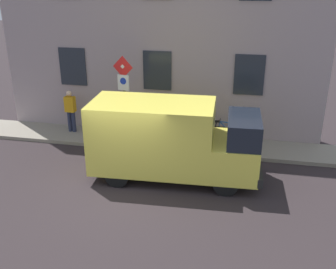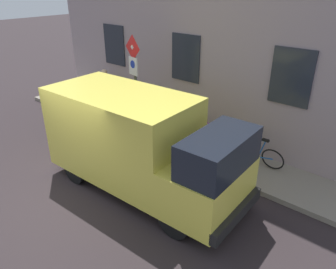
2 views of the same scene
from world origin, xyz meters
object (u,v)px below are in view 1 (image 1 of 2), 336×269
delivery_van (171,139)px  bicycle_black (210,132)px  sign_post_stacked (124,88)px  bicycle_blue (232,134)px  litter_bin (153,134)px  bicycle_purple (188,130)px  pedestrian (71,110)px

delivery_van → bicycle_black: (2.84, -0.94, -0.82)m
sign_post_stacked → bicycle_black: size_ratio=1.88×
bicycle_blue → litter_bin: 2.99m
sign_post_stacked → bicycle_blue: bearing=-76.7°
sign_post_stacked → litter_bin: bearing=-82.3°
bicycle_purple → litter_bin: litter_bin is taller
bicycle_black → pedestrian: (-0.10, 5.59, 0.56)m
sign_post_stacked → bicycle_purple: 2.99m
litter_bin → bicycle_purple: bearing=-56.8°
delivery_van → bicycle_purple: delivery_van is taller
sign_post_stacked → litter_bin: 2.00m
bicycle_purple → litter_bin: size_ratio=1.91×
delivery_van → pedestrian: delivery_van is taller
sign_post_stacked → delivery_van: size_ratio=0.60×
bicycle_purple → litter_bin: 1.44m
sign_post_stacked → delivery_van: (-1.92, -2.11, -0.98)m
sign_post_stacked → bicycle_purple: sign_post_stacked is taller
bicycle_black → delivery_van: bearing=73.2°
bicycle_black → bicycle_purple: bearing=1.4°
delivery_van → bicycle_blue: 3.45m
bicycle_blue → bicycle_black: same height
bicycle_blue → pedestrian: bearing=0.7°
sign_post_stacked → bicycle_purple: bearing=-67.3°
bicycle_purple → pedestrian: bearing=4.0°
delivery_van → litter_bin: (2.05, 1.11, -0.74)m
sign_post_stacked → litter_bin: sign_post_stacked is taller
sign_post_stacked → bicycle_blue: size_ratio=1.89×
delivery_van → bicycle_black: delivery_van is taller
sign_post_stacked → pedestrian: size_ratio=1.88×
bicycle_blue → bicycle_black: bearing=-0.1°
pedestrian → litter_bin: pedestrian is taller
bicycle_purple → litter_bin: bearing=36.0°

